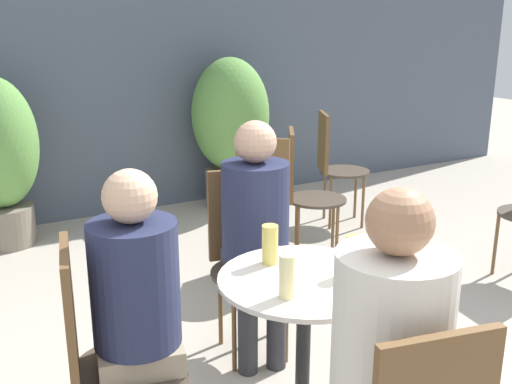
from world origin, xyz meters
The scene contains 14 objects.
storefront_wall centered at (0.00, 3.60, 1.50)m, with size 10.00×0.06×3.00m.
cafe_table_near centered at (-0.13, 0.16, 0.54)m, with size 0.70×0.70×0.74m.
bistro_chair_0 centered at (0.02, 0.95, 0.58)m, with size 0.43×0.45×0.97m.
bistro_chair_1 centered at (-0.92, 0.31, 0.58)m, with size 0.45×0.43×0.97m.
bistro_chair_3 centered at (1.62, 2.37, 0.58)m, with size 0.48×0.47×0.97m.
bistro_chair_5 centered at (0.95, 1.81, 0.58)m, with size 0.49×0.48×0.97m.
bistro_chair_6 centered at (0.50, 1.65, 0.58)m, with size 0.49×0.49×0.97m.
seated_person_0 centered at (-0.01, 0.79, 0.75)m, with size 0.34×0.37×1.26m.
seated_person_1 centered at (-0.77, 0.28, 0.74)m, with size 0.36×0.33×1.23m.
seated_person_2 centered at (-0.26, -0.48, 0.76)m, with size 0.36×0.39×1.29m.
beer_glass_0 centered at (0.05, 0.09, 0.82)m, with size 0.07×0.07×0.16m.
beer_glass_1 centered at (-0.18, 0.35, 0.83)m, with size 0.07×0.07×0.17m.
beer_glass_2 centered at (-0.29, 0.04, 0.83)m, with size 0.06×0.06×0.17m.
potted_plant_1 centered at (1.08, 3.23, 0.78)m, with size 0.71×0.71×1.40m.
Camera 1 is at (-1.36, -1.66, 1.73)m, focal length 42.00 mm.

